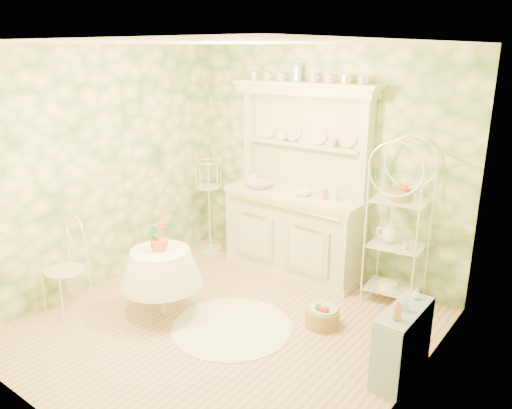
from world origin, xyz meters
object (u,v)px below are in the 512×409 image
Objects in this scene: bakers_rack at (398,226)px; cafe_chair at (65,269)px; kitchen_dresser at (295,182)px; floor_basket at (322,315)px; birdcage_stand at (209,200)px; side_shelf at (402,344)px; round_table at (162,287)px.

bakers_rack is 1.85× the size of cafe_chair.
floor_basket is at bearing -43.89° from kitchen_dresser.
cafe_chair is 0.65× the size of birdcage_stand.
bakers_rack is at bearing 69.69° from floor_basket.
kitchen_dresser reaches higher than floor_basket.
bakers_rack is at bearing 3.56° from birdcage_stand.
floor_basket is at bearing 35.84° from cafe_chair.
kitchen_dresser is 1.69m from floor_basket.
birdcage_stand reaches higher than cafe_chair.
round_table is at bearing -161.63° from side_shelf.
cafe_chair reaches higher than round_table.
round_table is 1.66m from floor_basket.
floor_basket is at bearing -116.78° from bakers_rack.
kitchen_dresser reaches higher than cafe_chair.
side_shelf is at bearing 23.85° from cafe_chair.
birdcage_stand is (-1.24, -0.16, -0.42)m from kitchen_dresser.
floor_basket is (2.20, -0.77, -0.61)m from birdcage_stand.
round_table is at bearing -150.86° from floor_basket.
birdcage_stand reaches higher than floor_basket.
side_shelf is 2.42m from round_table.
birdcage_stand is at bearing 92.78° from cafe_chair.
cafe_chair is (-2.64, -2.27, -0.40)m from bakers_rack.
cafe_chair is at bearing -145.80° from bakers_rack.
bakers_rack is 3.51m from cafe_chair.
side_shelf is at bearing -16.90° from floor_basket.
bakers_rack is 5.03× the size of floor_basket.
round_table is 1.04m from cafe_chair.
kitchen_dresser is 2.73m from cafe_chair.
side_shelf is 0.46× the size of birdcage_stand.
kitchen_dresser is 1.33m from bakers_rack.
bakers_rack is at bearing 46.15° from cafe_chair.
birdcage_stand is at bearing 160.86° from floor_basket.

